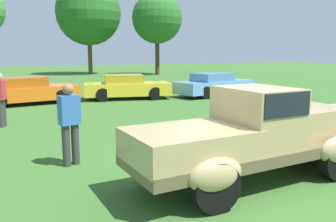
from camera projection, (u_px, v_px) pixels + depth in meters
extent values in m
plane|color=#386628|center=(246.00, 180.00, 6.29)|extent=(120.00, 120.00, 0.00)
cube|color=brown|center=(250.00, 151.00, 6.18)|extent=(4.65, 1.73, 0.20)
cube|color=tan|center=(304.00, 123.00, 6.75)|extent=(1.75, 1.20, 0.60)
ellipsoid|color=silver|center=(333.00, 120.00, 7.16)|extent=(0.19, 0.53, 0.68)
cube|color=tan|center=(257.00, 116.00, 6.13)|extent=(1.18, 1.44, 1.04)
cube|color=black|center=(258.00, 100.00, 6.08)|extent=(1.08, 1.47, 0.40)
cube|color=tan|center=(189.00, 144.00, 5.52)|extent=(2.07, 1.53, 0.48)
ellipsoid|color=tan|center=(278.00, 134.00, 7.48)|extent=(0.94, 0.42, 0.52)
ellipsoid|color=tan|center=(168.00, 150.00, 6.20)|extent=(0.94, 0.42, 0.52)
ellipsoid|color=tan|center=(215.00, 175.00, 4.95)|extent=(0.94, 0.42, 0.52)
sphere|color=silver|center=(317.00, 113.00, 7.55)|extent=(0.18, 0.18, 0.18)
cylinder|color=black|center=(278.00, 142.00, 7.51)|extent=(0.76, 0.24, 0.76)
cylinder|color=black|center=(168.00, 160.00, 6.23)|extent=(0.76, 0.24, 0.76)
cylinder|color=black|center=(215.00, 187.00, 4.98)|extent=(0.76, 0.24, 0.76)
cylinder|color=black|center=(292.00, 132.00, 8.59)|extent=(0.66, 0.20, 0.66)
cube|color=orange|center=(28.00, 93.00, 15.46)|extent=(4.55, 2.36, 0.60)
cube|color=#BB5914|center=(23.00, 82.00, 15.28)|extent=(2.12, 1.74, 0.44)
cylinder|color=black|center=(62.00, 97.00, 15.57)|extent=(0.64, 0.22, 0.64)
cube|color=yellow|center=(127.00, 89.00, 17.23)|extent=(4.48, 2.51, 0.60)
cube|color=gold|center=(124.00, 79.00, 17.11)|extent=(2.12, 1.80, 0.44)
cylinder|color=black|center=(155.00, 94.00, 16.80)|extent=(0.64, 0.22, 0.64)
cylinder|color=black|center=(103.00, 95.00, 16.24)|extent=(0.64, 0.22, 0.64)
cube|color=#669EDB|center=(214.00, 86.00, 18.51)|extent=(4.74, 2.58, 0.60)
cube|color=#517EAF|center=(212.00, 77.00, 18.32)|extent=(2.23, 1.82, 0.44)
cylinder|color=black|center=(242.00, 89.00, 18.72)|extent=(0.64, 0.22, 0.64)
cylinder|color=black|center=(206.00, 93.00, 17.13)|extent=(0.64, 0.22, 0.64)
cylinder|color=#383838|center=(66.00, 146.00, 7.00)|extent=(0.16, 0.16, 0.86)
cylinder|color=#383838|center=(75.00, 144.00, 7.13)|extent=(0.16, 0.16, 0.86)
cube|color=#336BB2|center=(69.00, 110.00, 6.94)|extent=(0.45, 0.34, 0.60)
sphere|color=#936B4C|center=(68.00, 89.00, 6.87)|extent=(0.22, 0.22, 0.22)
cylinder|color=#383838|center=(1.00, 114.00, 10.65)|extent=(0.16, 0.16, 0.86)
cylinder|color=#383838|center=(3.00, 113.00, 10.85)|extent=(0.16, 0.16, 0.86)
cube|color=#D1333D|center=(0.00, 90.00, 10.63)|extent=(0.35, 0.45, 0.60)
cylinder|color=brown|center=(90.00, 53.00, 36.58)|extent=(0.44, 0.44, 4.56)
sphere|color=#286623|center=(88.00, 13.00, 35.89)|extent=(6.76, 6.76, 6.76)
cylinder|color=#47331E|center=(157.00, 54.00, 35.76)|extent=(0.44, 0.44, 4.36)
sphere|color=#286623|center=(157.00, 18.00, 35.15)|extent=(5.16, 5.16, 5.16)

